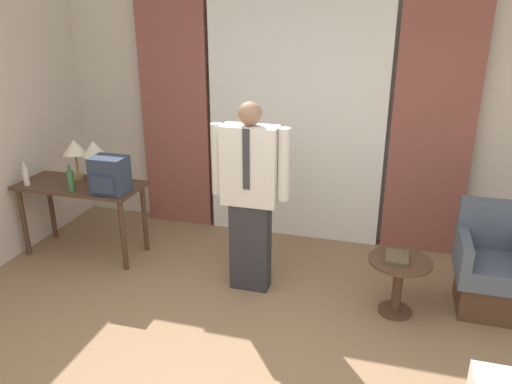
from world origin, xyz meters
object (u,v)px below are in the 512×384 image
table_lamp_right (94,151)px  side_table (399,277)px  backpack (110,175)px  person (250,193)px  armchair (489,270)px  table_lamp_left (75,149)px  book (397,257)px  bottle_near_edge (71,180)px  desk (82,195)px  bottle_by_lamp (26,176)px

table_lamp_right → side_table: size_ratio=0.81×
backpack → person: size_ratio=0.21×
table_lamp_right → armchair: (3.61, -0.09, -0.70)m
table_lamp_left → book: bearing=-6.9°
table_lamp_right → backpack: (0.31, -0.26, -0.14)m
table_lamp_right → bottle_near_edge: 0.39m
table_lamp_right → book: (2.88, -0.37, -0.54)m
book → table_lamp_left: bearing=173.1°
armchair → person: bearing=-173.6°
person → table_lamp_left: bearing=170.6°
table_lamp_right → book: 2.95m
table_lamp_left → person: person is taller
table_lamp_left → side_table: (3.12, -0.37, -0.71)m
desk → armchair: bearing=0.6°
book → person: bearing=177.0°
armchair → book: (-0.73, -0.28, 0.16)m
person → book: bearing=-3.0°
desk → person: (1.76, -0.18, 0.27)m
side_table → book: (-0.03, 0.00, 0.17)m
desk → bottle_by_lamp: size_ratio=5.29×
table_lamp_left → armchair: 3.89m
desk → backpack: (0.42, -0.13, 0.28)m
desk → backpack: backpack is taller
table_lamp_left → bottle_by_lamp: 0.51m
table_lamp_left → bottle_near_edge: size_ratio=1.54×
desk → side_table: (3.01, -0.24, -0.29)m
bottle_near_edge → bottle_by_lamp: bearing=176.9°
table_lamp_right → side_table: (2.91, -0.37, -0.71)m
bottle_near_edge → side_table: bottle_near_edge is taller
bottle_near_edge → bottle_by_lamp: bottle_near_edge is taller
table_lamp_left → armchair: bearing=-1.4°
backpack → armchair: bearing=2.9°
bottle_near_edge → book: bottle_near_edge is taller
person → armchair: bearing=6.4°
table_lamp_right → book: size_ratio=1.71×
bottle_by_lamp → person: bearing=-0.2°
desk → side_table: bearing=-4.6°
table_lamp_left → backpack: size_ratio=1.17×
table_lamp_left → side_table: bearing=-6.8°
backpack → person: 1.35m
bottle_by_lamp → armchair: bottle_by_lamp is taller
table_lamp_left → backpack: (0.52, -0.26, -0.14)m
table_lamp_left → book: table_lamp_left is taller
bottle_by_lamp → book: bottle_by_lamp is taller
person → armchair: 2.04m
table_lamp_left → backpack: table_lamp_left is taller
side_table → bottle_by_lamp: bearing=178.8°
bottle_by_lamp → book: bearing=-1.2°
desk → side_table: 3.04m
bottle_near_edge → backpack: 0.38m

